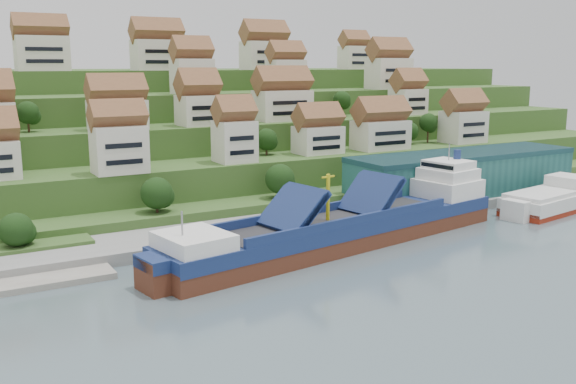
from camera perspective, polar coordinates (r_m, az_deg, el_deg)
ground at (r=115.86m, az=2.63°, el=-5.16°), size 300.00×300.00×0.00m
quay at (r=138.47m, az=6.31°, el=-2.00°), size 180.00×14.00×2.20m
hillside at (r=207.29m, az=-12.89°, el=4.90°), size 260.00×128.00×31.00m
hillside_village at (r=165.79m, az=-8.63°, el=8.33°), size 156.07×62.24×29.00m
hillside_trees at (r=151.20m, az=-7.12°, el=5.10°), size 132.95×62.24×31.59m
warehouse at (r=159.32m, az=15.29°, el=1.66°), size 60.00×15.00×10.00m
flagpole at (r=132.21m, az=6.97°, el=-0.09°), size 1.28×0.16×8.00m
cargo_ship at (r=119.27m, az=5.62°, el=-3.15°), size 75.09×23.43×16.41m
second_ship at (r=157.62m, az=22.50°, el=-0.67°), size 29.12×14.73×8.06m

